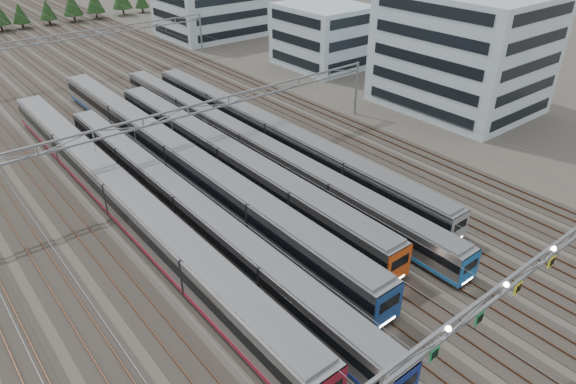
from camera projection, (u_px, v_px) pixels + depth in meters
ground at (479, 369)px, 36.25m from camera, size 400.00×400.00×0.00m
track_bed at (42, 53)px, 102.70m from camera, size 54.00×260.00×5.42m
train_a at (120, 196)px, 52.53m from camera, size 3.12×62.83×4.08m
train_b at (186, 206)px, 51.38m from camera, size 2.65×56.43×3.44m
train_c at (177, 157)px, 60.55m from camera, size 3.02×65.99×3.94m
train_d at (229, 159)px, 60.18m from camera, size 2.94×51.89×3.83m
train_e at (248, 143)px, 64.44m from camera, size 2.60×64.57×3.38m
train_f at (273, 133)px, 67.32m from camera, size 2.63×57.63×3.42m
gantry_near at (501, 294)px, 32.58m from camera, size 56.36×0.61×8.08m
gantry_mid at (189, 118)px, 59.92m from camera, size 56.36×0.36×8.00m
gantry_far at (61, 43)px, 90.16m from camera, size 56.36×0.36×8.00m
depot_bldg_south at (463, 51)px, 77.13m from camera, size 18.00×22.00×17.23m
depot_bldg_mid at (323, 36)px, 97.88m from camera, size 14.00×16.00×11.35m
depot_bldg_north at (211, 3)px, 118.65m from camera, size 22.00×18.00×14.47m
treeline at (8, 12)px, 124.33m from camera, size 100.10×5.60×7.02m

